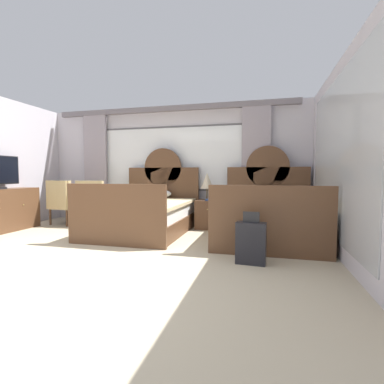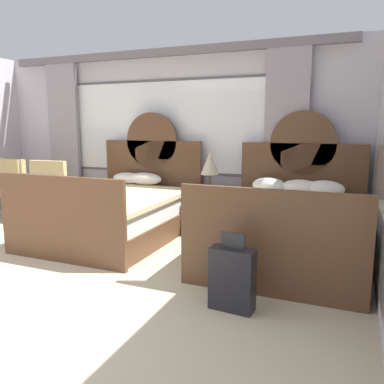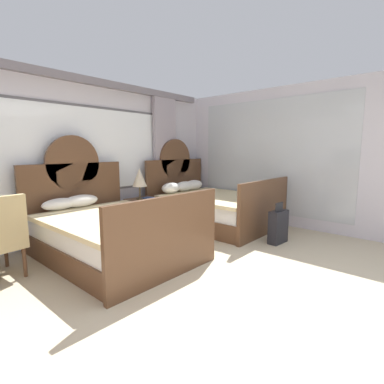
% 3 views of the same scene
% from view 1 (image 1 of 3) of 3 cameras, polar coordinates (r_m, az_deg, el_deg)
% --- Properties ---
extents(ground_plane, '(24.00, 24.00, 0.00)m').
position_cam_1_polar(ground_plane, '(3.32, -27.08, -16.73)').
color(ground_plane, '#BCAD8E').
extents(wall_back_window, '(6.15, 0.22, 2.70)m').
position_cam_1_polar(wall_back_window, '(6.62, -4.20, 6.04)').
color(wall_back_window, silver).
rests_on(wall_back_window, ground_plane).
extents(wall_right_mirror, '(0.08, 4.55, 2.70)m').
position_cam_1_polar(wall_right_mirror, '(4.16, 28.61, 6.18)').
color(wall_right_mirror, silver).
rests_on(wall_right_mirror, ground_plane).
extents(bed_near_window, '(1.68, 2.23, 1.72)m').
position_cam_1_polar(bed_near_window, '(5.59, -9.54, -4.43)').
color(bed_near_window, brown).
rests_on(bed_near_window, ground_plane).
extents(bed_near_mirror, '(1.68, 2.23, 1.72)m').
position_cam_1_polar(bed_near_mirror, '(5.14, 15.10, -5.15)').
color(bed_near_mirror, brown).
rests_on(bed_near_mirror, ground_plane).
extents(nightstand_between_beds, '(0.54, 0.57, 0.59)m').
position_cam_1_polar(nightstand_between_beds, '(5.93, 3.66, -4.47)').
color(nightstand_between_beds, brown).
rests_on(nightstand_between_beds, ground_plane).
extents(table_lamp_on_nightstand, '(0.27, 0.27, 0.57)m').
position_cam_1_polar(table_lamp_on_nightstand, '(5.92, 3.06, 2.24)').
color(table_lamp_on_nightstand, brown).
rests_on(table_lamp_on_nightstand, nightstand_between_beds).
extents(book_on_nightstand, '(0.18, 0.26, 0.03)m').
position_cam_1_polar(book_on_nightstand, '(5.78, 3.79, -1.56)').
color(book_on_nightstand, navy).
rests_on(book_on_nightstand, nightstand_between_beds).
extents(armchair_by_window_left, '(0.66, 0.66, 0.99)m').
position_cam_1_polar(armchair_by_window_left, '(6.50, -19.26, -1.91)').
color(armchair_by_window_left, tan).
rests_on(armchair_by_window_left, ground_plane).
extents(armchair_by_window_centre, '(0.71, 0.71, 0.99)m').
position_cam_1_polar(armchair_by_window_centre, '(6.95, -24.48, -1.69)').
color(armchair_by_window_centre, tan).
rests_on(armchair_by_window_centre, ground_plane).
extents(armchair_by_window_right, '(0.64, 0.64, 0.99)m').
position_cam_1_polar(armchair_by_window_right, '(6.94, -24.42, -1.70)').
color(armchair_by_window_right, tan).
rests_on(armchair_by_window_right, ground_plane).
extents(suitcase_on_floor, '(0.38, 0.19, 0.66)m').
position_cam_1_polar(suitcase_on_floor, '(3.67, 11.85, -10.04)').
color(suitcase_on_floor, black).
rests_on(suitcase_on_floor, ground_plane).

